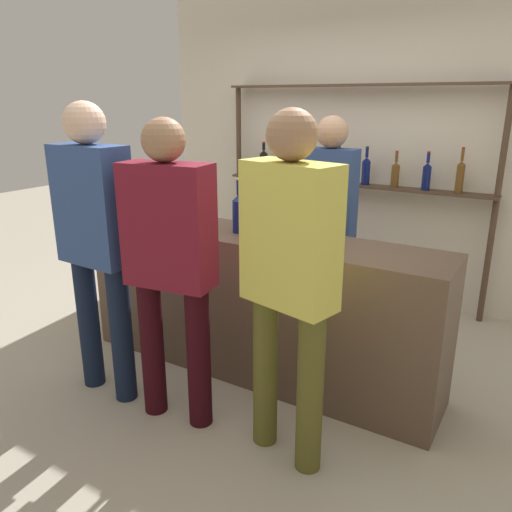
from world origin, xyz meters
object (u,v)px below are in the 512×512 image
Objects in this scene: counter_bottle_2 at (239,212)px; server_behind_counter at (329,212)px; counter_bottle_1 at (296,223)px; cork_jar at (180,213)px; customer_left at (95,232)px; counter_bottle_0 at (244,211)px; wine_glass at (168,202)px; customer_center at (170,255)px; customer_right at (289,268)px.

server_behind_counter is (0.35, 0.66, -0.08)m from counter_bottle_2.
cork_jar is at bearing -179.22° from counter_bottle_1.
counter_bottle_1 is 0.18× the size of customer_left.
counter_bottle_0 is 2.13× the size of wine_glass.
server_behind_counter reaches higher than counter_bottle_0.
counter_bottle_1 is 0.80m from customer_center.
counter_bottle_1 reaches higher than cork_jar.
customer_right reaches higher than server_behind_counter.
customer_left is (-0.10, -0.67, 0.00)m from cork_jar.
cork_jar is at bearing -5.78° from customer_left.
counter_bottle_2 is 2.34× the size of wine_glass.
wine_glass is 1.61m from customer_right.
counter_bottle_1 is 0.70m from server_behind_counter.
counter_bottle_1 is (0.46, -0.13, 0.00)m from counter_bottle_0.
counter_bottle_0 is 0.11m from counter_bottle_2.
customer_center is (0.46, -0.66, -0.05)m from cork_jar.
server_behind_counter is (0.37, 0.56, -0.07)m from counter_bottle_0.
counter_bottle_2 is 0.20× the size of customer_right.
counter_bottle_0 is 0.48m from counter_bottle_1.
counter_bottle_2 is 0.46m from cork_jar.
customer_center is at bearing -87.67° from counter_bottle_0.
server_behind_counter is 1.37m from customer_right.
cork_jar is at bearing -49.86° from server_behind_counter.
customer_left reaches higher than counter_bottle_2.
customer_right is at bearing -28.43° from wine_glass.
customer_left reaches higher than counter_bottle_1.
counter_bottle_1 is at bearing -16.37° from counter_bottle_0.
server_behind_counter is at bearing -22.37° from customer_center.
customer_center is 1.40m from server_behind_counter.
wine_glass is (-0.70, 0.11, -0.02)m from counter_bottle_2.
customer_center reaches higher than server_behind_counter.
cork_jar is (-0.43, -0.15, -0.04)m from counter_bottle_0.
counter_bottle_0 reaches higher than wine_glass.
server_behind_counter is 0.95× the size of customer_left.
customer_right is (0.36, -1.32, 0.02)m from server_behind_counter.
counter_bottle_0 is 0.98× the size of counter_bottle_1.
counter_bottle_2 is at bearing 5.19° from cork_jar.
customer_center is at bearing -48.81° from wine_glass.
counter_bottle_1 is at bearing -40.81° from customer_center.
customer_left reaches higher than cork_jar.
customer_left is at bearing -79.83° from wine_glass.
customer_left is (-0.90, -1.37, 0.03)m from server_behind_counter.
counter_bottle_0 is 0.81m from customer_center.
counter_bottle_0 is 0.19× the size of customer_center.
server_behind_counter is at bearing 27.70° from wine_glass.
customer_center is 0.96× the size of customer_left.
cork_jar is 0.68m from customer_left.
server_behind_counter is (-0.09, 0.69, -0.07)m from counter_bottle_1.
customer_right reaches higher than counter_bottle_2.
counter_bottle_0 is 0.46m from cork_jar.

